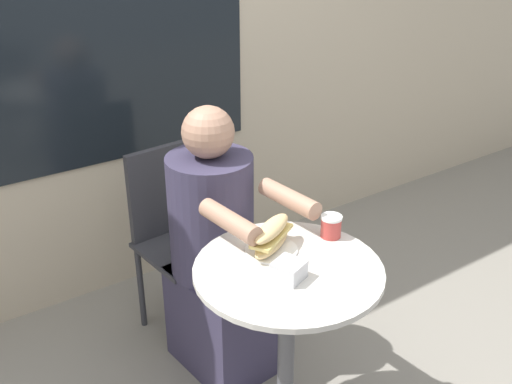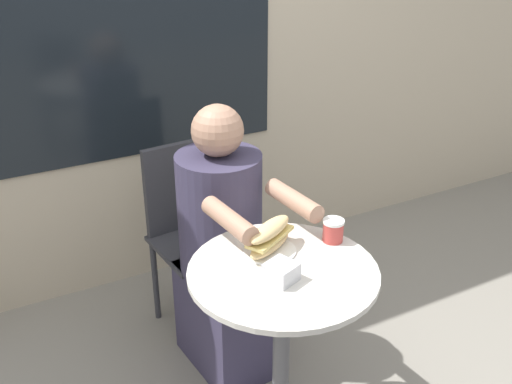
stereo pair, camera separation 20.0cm
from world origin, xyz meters
name	(u,v)px [view 1 (the left image)]	position (x,y,z in m)	size (l,w,h in m)	color
storefront_wall	(109,8)	(0.00, 1.34, 1.40)	(8.00, 0.09, 2.80)	#B7A88E
cafe_table	(287,319)	(0.00, 0.00, 0.54)	(0.63, 0.63, 0.75)	beige
diner_chair	(176,224)	(0.01, 0.85, 0.52)	(0.41, 0.41, 0.87)	#333338
seated_diner	(218,262)	(0.02, 0.50, 0.50)	(0.38, 0.63, 1.15)	#38334C
sandwich_on_plate	(272,238)	(0.02, 0.12, 0.80)	(0.22, 0.18, 0.11)	white
drink_cup	(331,226)	(0.25, 0.08, 0.79)	(0.08, 0.08, 0.08)	#B73D38
napkin_box	(289,270)	(-0.04, -0.05, 0.78)	(0.12, 0.12, 0.06)	silver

